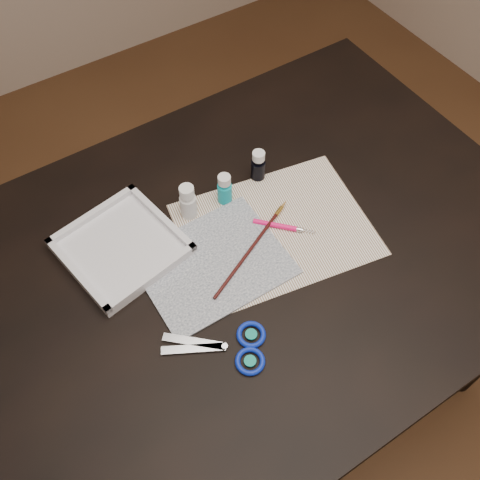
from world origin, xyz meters
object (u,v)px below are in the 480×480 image
canvas (213,263)px  paint_bottle_cyan (225,189)px  paint_bottle_white (188,201)px  palette_tray (121,246)px  paper (275,229)px  paint_bottle_navy (258,165)px  scissors (214,350)px

canvas → paint_bottle_cyan: paint_bottle_cyan is taller
canvas → paint_bottle_white: (0.02, 0.14, 0.04)m
canvas → palette_tray: (-0.14, 0.13, 0.01)m
paper → paint_bottle_navy: 0.16m
paint_bottle_white → paint_bottle_navy: (0.18, 0.01, -0.00)m
paper → paint_bottle_cyan: (-0.05, 0.13, 0.04)m
canvas → paint_bottle_navy: 0.26m
paint_bottle_white → paint_bottle_cyan: paint_bottle_white is taller
paper → scissors: scissors is taller
paint_bottle_navy → palette_tray: 0.35m
palette_tray → paint_bottle_navy: bearing=2.4°
paint_bottle_white → paint_bottle_navy: bearing=2.6°
paint_bottle_navy → paper: bearing=-109.4°
paint_bottle_navy → palette_tray: bearing=-177.6°
canvas → paint_bottle_navy: bearing=35.1°
paint_bottle_cyan → paint_bottle_navy: (0.10, 0.02, 0.00)m
paint_bottle_cyan → scissors: bearing=-124.9°
paint_bottle_white → paint_bottle_navy: size_ratio=1.12×
palette_tray → paint_bottle_white: bearing=2.1°
paint_bottle_white → paint_bottle_cyan: size_ratio=1.13×
paint_bottle_cyan → scissors: size_ratio=0.36×
scissors → canvas: bearing=-91.7°
paper → scissors: 0.30m
paint_bottle_navy → canvas: bearing=-144.9°
scissors → paint_bottle_navy: bearing=-105.9°
paint_bottle_cyan → paint_bottle_navy: size_ratio=0.99×
canvas → palette_tray: bearing=136.7°
canvas → scissors: (-0.09, -0.16, 0.00)m
paper → paint_bottle_white: 0.19m
paint_bottle_white → canvas: bearing=-99.8°
paper → canvas: size_ratio=1.36×
paint_bottle_navy → palette_tray: paint_bottle_navy is taller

